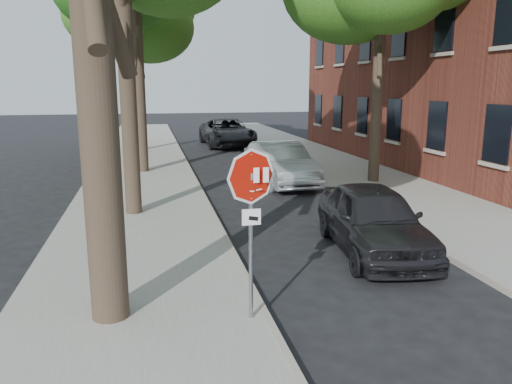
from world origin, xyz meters
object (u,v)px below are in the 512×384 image
stop_sign (251,202)px  tree_far (131,14)px  car_d (227,132)px  car_a (373,219)px  car_b (280,164)px

stop_sign → tree_far: bearing=95.5°
stop_sign → car_d: bearing=82.0°
car_a → tree_far: bearing=112.8°
car_b → car_d: size_ratio=0.79×
car_b → car_d: car_d is taller
stop_sign → tree_far: size_ratio=0.28×
car_a → car_d: car_d is taller
tree_far → car_b: 13.37m
car_a → car_d: size_ratio=0.74×
car_a → car_d: bearing=96.8°
tree_far → car_a: tree_far is taller
car_a → stop_sign: bearing=-132.8°
car_b → tree_far: bearing=113.6°
stop_sign → car_d: (3.23, 22.90, -1.13)m
stop_sign → tree_far: (-2.02, 21.14, 5.26)m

